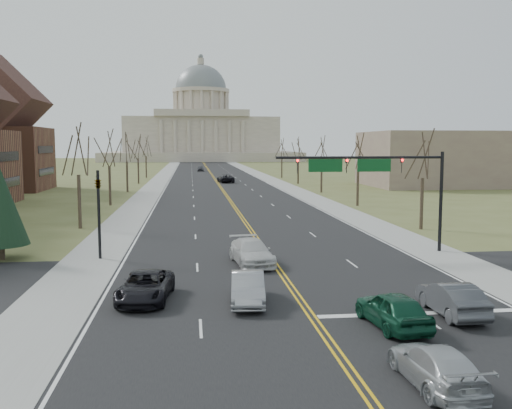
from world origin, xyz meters
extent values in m
plane|color=brown|center=(0.00, 0.00, 0.00)|extent=(600.00, 600.00, 0.00)
cube|color=black|center=(0.00, 110.00, 0.01)|extent=(20.00, 380.00, 0.01)
cube|color=black|center=(0.00, 6.00, 0.01)|extent=(120.00, 14.00, 0.01)
cube|color=gray|center=(-12.00, 110.00, 0.01)|extent=(4.00, 380.00, 0.03)
cube|color=gray|center=(12.00, 110.00, 0.01)|extent=(4.00, 380.00, 0.03)
cube|color=gold|center=(0.00, 110.00, 0.01)|extent=(0.42, 380.00, 0.01)
cube|color=silver|center=(-9.80, 110.00, 0.01)|extent=(0.15, 380.00, 0.01)
cube|color=silver|center=(9.80, 110.00, 0.01)|extent=(0.15, 380.00, 0.01)
cube|color=silver|center=(5.00, -1.00, 0.01)|extent=(9.50, 0.50, 0.01)
cube|color=beige|center=(0.00, 250.00, 2.00)|extent=(90.00, 60.00, 4.00)
cube|color=beige|center=(0.00, 250.00, 12.00)|extent=(70.00, 40.00, 16.00)
cube|color=beige|center=(0.00, 229.50, 21.50)|extent=(42.00, 3.00, 3.00)
cylinder|color=beige|center=(0.00, 250.00, 26.00)|extent=(24.00, 24.00, 12.00)
cylinder|color=beige|center=(0.00, 250.00, 32.80)|extent=(27.00, 27.00, 1.60)
ellipsoid|color=slate|center=(0.00, 250.00, 33.60)|extent=(24.00, 24.00, 22.80)
cylinder|color=beige|center=(0.00, 250.00, 46.50)|extent=(3.20, 3.20, 3.00)
sphere|color=slate|center=(0.00, 250.00, 48.80)|extent=(2.40, 2.40, 2.40)
cylinder|color=black|center=(12.50, 13.50, 3.60)|extent=(0.24, 0.24, 7.20)
cylinder|color=black|center=(6.50, 13.50, 6.80)|extent=(12.00, 0.18, 0.18)
imported|color=black|center=(9.50, 13.50, 6.25)|extent=(0.35, 0.40, 1.10)
sphere|color=#FF0C0C|center=(9.50, 13.35, 6.60)|extent=(0.18, 0.18, 0.18)
imported|color=black|center=(5.50, 13.50, 6.25)|extent=(0.35, 0.40, 1.10)
sphere|color=#FF0C0C|center=(5.50, 13.35, 6.60)|extent=(0.18, 0.18, 0.18)
imported|color=black|center=(2.00, 13.50, 6.25)|extent=(0.35, 0.40, 1.10)
sphere|color=#FF0C0C|center=(2.00, 13.35, 6.60)|extent=(0.18, 0.18, 0.18)
cube|color=#0C4C1E|center=(7.50, 13.50, 6.25)|extent=(2.40, 0.12, 0.90)
cube|color=#0C4C1E|center=(4.00, 13.50, 6.25)|extent=(2.40, 0.12, 0.90)
cylinder|color=black|center=(-11.50, 13.50, 3.00)|extent=(0.20, 0.20, 6.00)
imported|color=black|center=(-11.50, 13.50, 5.20)|extent=(0.32, 0.36, 0.99)
cylinder|color=#3A2F22|center=(15.50, 24.00, 2.34)|extent=(0.32, 0.32, 4.68)
cylinder|color=#3A2F22|center=(-15.50, 28.00, 2.48)|extent=(0.32, 0.32, 4.95)
cylinder|color=#3A2F22|center=(15.50, 44.00, 2.34)|extent=(0.32, 0.32, 4.68)
cylinder|color=#3A2F22|center=(-15.50, 48.00, 2.48)|extent=(0.32, 0.32, 4.95)
cylinder|color=#3A2F22|center=(15.50, 64.00, 2.34)|extent=(0.32, 0.32, 4.68)
cylinder|color=#3A2F22|center=(-15.50, 68.00, 2.48)|extent=(0.32, 0.32, 4.95)
cylinder|color=#3A2F22|center=(15.50, 84.00, 2.34)|extent=(0.32, 0.32, 4.68)
cylinder|color=#3A2F22|center=(-15.50, 88.00, 2.48)|extent=(0.32, 0.32, 4.95)
cylinder|color=#3A2F22|center=(15.50, 104.00, 2.34)|extent=(0.32, 0.32, 4.68)
cylinder|color=#3A2F22|center=(-15.50, 108.00, 2.48)|extent=(0.32, 0.32, 4.95)
cylinder|color=#3A2F22|center=(-18.00, 14.00, 0.50)|extent=(0.36, 0.36, 1.00)
cone|color=black|center=(-18.00, 14.00, 3.75)|extent=(3.64, 3.64, 5.50)
cube|color=black|center=(-28.45, 50.00, 2.85)|extent=(0.10, 9.80, 1.20)
cube|color=black|center=(-28.45, 50.00, 6.17)|extent=(0.10, 9.80, 1.20)
cube|color=black|center=(-29.45, 74.00, 3.15)|extent=(0.10, 9.80, 1.20)
cube|color=black|center=(-29.45, 74.00, 6.83)|extent=(0.10, 9.80, 1.20)
cube|color=#775E55|center=(40.00, 76.00, 5.00)|extent=(25.00, 20.00, 10.00)
imported|color=#0E3E2A|center=(3.07, -2.77, 0.79)|extent=(2.34, 4.74, 1.55)
imported|color=#45484C|center=(6.35, -1.37, 0.77)|extent=(1.62, 4.61, 1.52)
imported|color=#A9ADB2|center=(2.39, -8.59, 0.67)|extent=(2.00, 4.62, 1.32)
imported|color=gray|center=(-2.65, 1.56, 0.76)|extent=(1.92, 4.62, 1.49)
imported|color=black|center=(-7.64, 2.64, 0.72)|extent=(2.88, 5.33, 1.42)
imported|color=silver|center=(-1.50, 10.56, 0.81)|extent=(2.87, 5.70, 1.59)
imported|color=black|center=(1.65, 89.12, 0.83)|extent=(3.48, 6.18, 1.63)
imported|color=#4F5157|center=(-2.49, 138.33, 0.79)|extent=(1.94, 4.59, 1.55)
camera|label=1|loc=(-5.35, -25.41, 7.74)|focal=40.00mm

